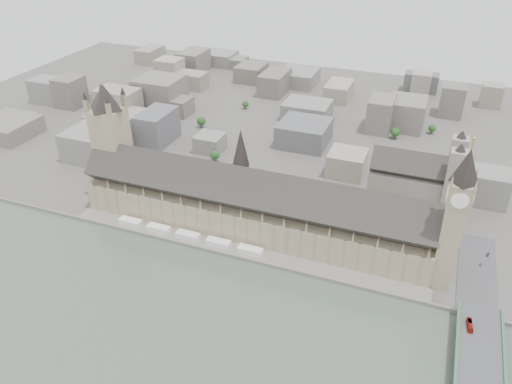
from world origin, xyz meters
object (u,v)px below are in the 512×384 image
(red_bus_north, at_px, (470,325))
(car_approach, at_px, (488,255))
(victoria_tower, at_px, (111,138))
(palace_of_westminster, at_px, (251,207))
(westminster_abbey, at_px, (416,183))
(elizabeth_tower, at_px, (456,212))

(red_bus_north, relative_size, car_approach, 2.37)
(victoria_tower, height_order, car_approach, victoria_tower)
(palace_of_westminster, height_order, westminster_abbey, westminster_abbey)
(elizabeth_tower, distance_m, red_bus_north, 66.03)
(palace_of_westminster, relative_size, westminster_abbey, 3.90)
(red_bus_north, bearing_deg, westminster_abbey, 102.78)
(palace_of_westminster, height_order, red_bus_north, palace_of_westminster)
(victoria_tower, bearing_deg, car_approach, 2.52)
(red_bus_north, height_order, car_approach, red_bus_north)
(palace_of_westminster, relative_size, elizabeth_tower, 2.47)
(red_bus_north, bearing_deg, palace_of_westminster, 154.23)
(westminster_abbey, bearing_deg, red_bus_north, -70.88)
(elizabeth_tower, bearing_deg, palace_of_westminster, 175.15)
(palace_of_westminster, bearing_deg, red_bus_north, -19.44)
(red_bus_north, bearing_deg, car_approach, 75.62)
(palace_of_westminster, bearing_deg, victoria_tower, 177.04)
(palace_of_westminster, xyz_separation_m, red_bus_north, (156.13, -55.10, -10.97))
(palace_of_westminster, distance_m, red_bus_north, 165.93)
(westminster_abbey, relative_size, red_bus_north, 6.36)
(car_approach, bearing_deg, palace_of_westminster, -157.93)
(palace_of_westminster, bearing_deg, car_approach, 6.50)
(elizabeth_tower, xyz_separation_m, victoria_tower, (-260.00, 18.00, -2.88))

